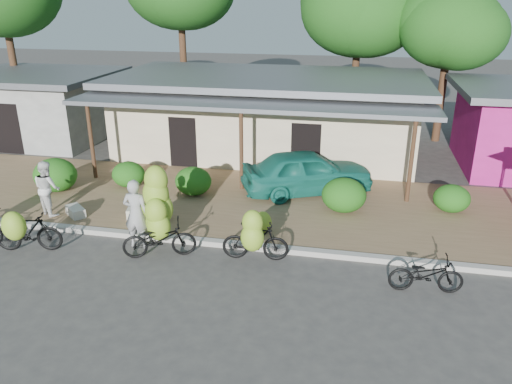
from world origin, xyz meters
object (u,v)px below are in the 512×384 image
at_px(bike_right, 255,239).
at_px(tree_near_right, 446,25).
at_px(bike_far_right, 426,274).
at_px(bike_center, 158,220).
at_px(bystander, 47,188).
at_px(teal_van, 307,172).
at_px(tree_center_right, 356,6).
at_px(bike_left, 25,231).
at_px(sack_near, 142,213).
at_px(sack_far, 76,211).
at_px(vendor, 136,214).

bearing_deg(bike_right, tree_near_right, -29.13).
bearing_deg(bike_far_right, tree_near_right, -12.70).
distance_m(bike_center, bystander, 4.42).
bearing_deg(bystander, bike_right, -162.02).
height_order(bike_far_right, teal_van, teal_van).
xyz_separation_m(tree_center_right, bike_left, (-7.88, -16.04, -5.32)).
relative_size(bike_far_right, sack_near, 2.06).
bearing_deg(bike_right, sack_near, 59.87).
distance_m(sack_near, bystander, 2.99).
bearing_deg(bike_center, tree_near_right, -52.77).
bearing_deg(bike_right, teal_van, -14.68).
bearing_deg(bike_far_right, bike_left, 85.38).
bearing_deg(teal_van, bike_right, 145.88).
bearing_deg(bike_left, sack_far, -14.72).
relative_size(sack_near, vendor, 0.44).
relative_size(tree_near_right, teal_van, 1.57).
xyz_separation_m(tree_near_right, bike_far_right, (-1.67, -13.83, -4.78)).
bearing_deg(vendor, bike_center, 166.70).
relative_size(tree_center_right, bike_center, 3.48).
relative_size(bike_center, bike_far_right, 1.34).
xyz_separation_m(sack_near, sack_far, (-2.05, -0.28, -0.01)).
height_order(tree_center_right, bike_center, tree_center_right).
xyz_separation_m(tree_center_right, bike_center, (-4.44, -15.26, -5.03)).
height_order(sack_near, bystander, bystander).
distance_m(bike_right, teal_van, 4.98).
bearing_deg(sack_near, tree_near_right, 49.85).
relative_size(tree_near_right, bike_far_right, 3.96).
xyz_separation_m(tree_center_right, bike_right, (-1.83, -15.33, -5.27)).
relative_size(bystander, teal_van, 0.39).
bearing_deg(bystander, bike_left, 138.87).
height_order(tree_near_right, teal_van, tree_near_right).
distance_m(bike_left, bystander, 2.35).
bearing_deg(teal_van, sack_near, 98.68).
bearing_deg(vendor, bike_right, 176.28).
distance_m(vendor, bystander, 3.70).
relative_size(tree_near_right, bike_left, 3.69).
height_order(tree_near_right, bike_left, tree_near_right).
xyz_separation_m(tree_center_right, vendor, (-5.14, -15.08, -4.98)).
distance_m(bike_center, sack_far, 3.70).
distance_m(bike_far_right, bystander, 11.14).
bearing_deg(bike_center, bystander, 50.90).
height_order(tree_center_right, bystander, tree_center_right).
xyz_separation_m(bike_center, sack_far, (-3.34, 1.44, -0.67)).
relative_size(bike_center, vendor, 1.20).
relative_size(tree_center_right, tree_near_right, 1.18).
bearing_deg(sack_near, tree_center_right, 67.05).
relative_size(bike_right, vendor, 0.91).
bearing_deg(bike_left, sack_near, -52.81).
bearing_deg(bike_center, bike_far_right, -115.11).
height_order(bike_far_right, bystander, bystander).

